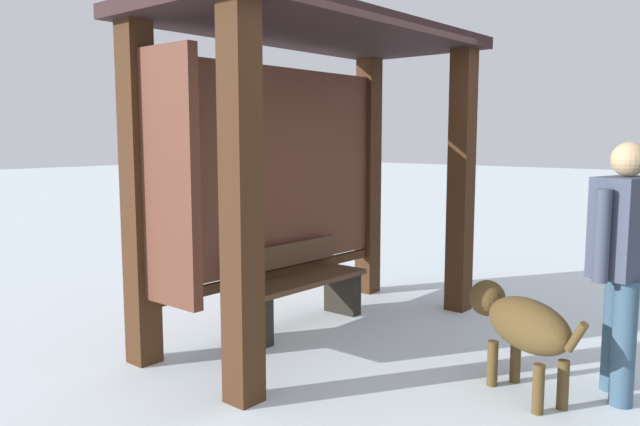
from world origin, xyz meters
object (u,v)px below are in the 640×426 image
bench_left_inside (299,288)px  person_walking (624,251)px  bus_shelter (300,126)px  dog (521,323)px

bench_left_inside → person_walking: (0.19, -2.55, 0.61)m
bus_shelter → person_walking: 2.59m
bus_shelter → person_walking: (0.28, -2.45, -0.79)m
dog → person_walking: bearing=-56.3°
bench_left_inside → dog: bearing=-93.9°
bench_left_inside → person_walking: size_ratio=0.84×
bench_left_inside → bus_shelter: bearing=-131.4°
bus_shelter → dog: bearing=-91.5°
person_walking → dog: person_walking is taller
bus_shelter → person_walking: bus_shelter is taller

